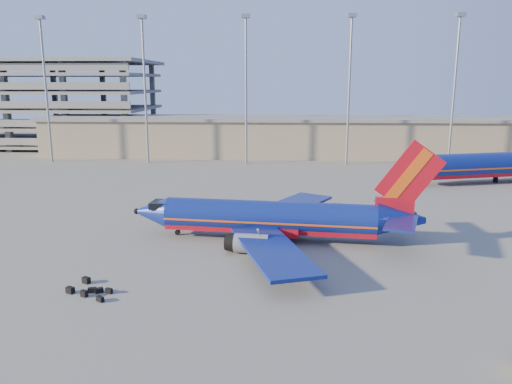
{
  "coord_description": "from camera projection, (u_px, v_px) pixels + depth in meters",
  "views": [
    {
      "loc": [
        1.82,
        -53.2,
        16.14
      ],
      "look_at": [
        -0.87,
        1.49,
        4.0
      ],
      "focal_mm": 35.0,
      "sensor_mm": 36.0,
      "label": 1
    }
  ],
  "objects": [
    {
      "name": "aircraft_second",
      "position": [
        502.0,
        164.0,
        81.34
      ],
      "size": [
        37.33,
        17.98,
        12.91
      ],
      "rotation": [
        0.0,
        0.0,
        0.26
      ],
      "color": "navy",
      "rests_on": "ground"
    },
    {
      "name": "light_mast_row",
      "position": [
        298.0,
        74.0,
        96.27
      ],
      "size": [
        101.6,
        1.6,
        28.65
      ],
      "color": "gray",
      "rests_on": "ground"
    },
    {
      "name": "parking_garage",
      "position": [
        33.0,
        99.0,
        128.1
      ],
      "size": [
        62.0,
        32.0,
        21.4
      ],
      "color": "slate",
      "rests_on": "ground"
    },
    {
      "name": "luggage_pile",
      "position": [
        89.0,
        290.0,
        39.01
      ],
      "size": [
        3.71,
        4.01,
        0.51
      ],
      "color": "black",
      "rests_on": "ground"
    },
    {
      "name": "aircraft_main",
      "position": [
        277.0,
        219.0,
        51.53
      ],
      "size": [
        31.75,
        30.4,
        10.76
      ],
      "rotation": [
        0.0,
        0.0,
        -0.11
      ],
      "color": "navy",
      "rests_on": "ground"
    },
    {
      "name": "ground",
      "position": [
        263.0,
        230.0,
        55.45
      ],
      "size": [
        220.0,
        220.0,
        0.0
      ],
      "primitive_type": "plane",
      "color": "slate",
      "rests_on": "ground"
    },
    {
      "name": "terminal_building",
      "position": [
        317.0,
        136.0,
        110.6
      ],
      "size": [
        122.0,
        16.0,
        8.5
      ],
      "color": "gray",
      "rests_on": "ground"
    }
  ]
}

